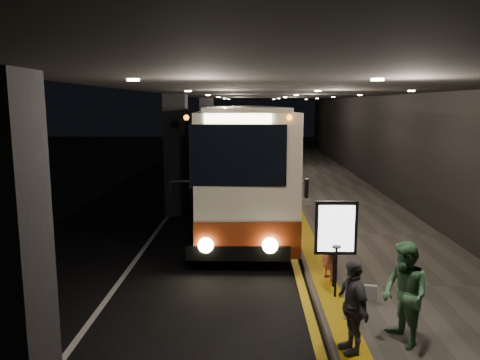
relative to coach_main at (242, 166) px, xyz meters
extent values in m
plane|color=black|center=(-0.91, -3.80, -1.84)|extent=(90.00, 90.00, 0.00)
cube|color=silver|center=(-2.71, 1.20, -1.84)|extent=(0.12, 50.00, 0.01)
cube|color=gold|center=(1.44, 1.20, -1.84)|extent=(0.18, 50.00, 0.01)
cube|color=#514C44|center=(3.84, 1.20, -1.77)|extent=(4.50, 50.00, 0.15)
cube|color=gold|center=(1.94, 1.20, -1.68)|extent=(0.50, 50.00, 0.01)
cube|color=black|center=(6.09, 1.20, 1.16)|extent=(0.10, 50.00, 6.00)
cube|color=black|center=(-2.41, -11.80, 0.36)|extent=(0.80, 0.80, 4.40)
cube|color=black|center=(-2.41, 0.20, 0.36)|extent=(0.80, 0.80, 4.40)
cube|color=black|center=(-2.41, 12.20, 0.36)|extent=(0.80, 0.80, 4.40)
cube|color=black|center=(1.59, 1.20, 2.76)|extent=(9.00, 50.00, 0.40)
cube|color=beige|center=(0.00, 0.02, 0.28)|extent=(2.97, 12.19, 3.43)
cube|color=#933515|center=(0.00, 0.02, -0.98)|extent=(2.99, 12.21, 0.91)
cube|color=black|center=(0.00, -6.06, 1.04)|extent=(2.22, 0.14, 1.41)
cube|color=black|center=(0.00, -5.98, -1.29)|extent=(2.48, 0.34, 0.35)
cylinder|color=black|center=(-1.14, -3.81, -1.34)|extent=(0.28, 1.01, 1.01)
cylinder|color=black|center=(1.14, -3.81, -1.34)|extent=(0.28, 1.01, 1.01)
cylinder|color=black|center=(-1.14, 4.06, -1.34)|extent=(0.28, 1.01, 1.01)
cylinder|color=black|center=(1.14, 4.06, -1.34)|extent=(0.28, 1.01, 1.01)
sphere|color=#FFEAA5|center=(-0.76, -6.07, -1.08)|extent=(0.36, 0.36, 0.36)
sphere|color=#FFEAA5|center=(0.76, -6.07, -1.08)|extent=(0.36, 0.36, 0.36)
cube|color=#FFF2BF|center=(0.00, -6.07, 1.87)|extent=(1.51, 0.11, 0.22)
cube|color=beige|center=(-0.10, 12.26, 0.17)|extent=(2.56, 11.50, 3.25)
cube|color=#933515|center=(-0.10, 12.26, -1.03)|extent=(2.58, 11.52, 0.86)
cube|color=black|center=(-0.10, 6.50, 0.88)|extent=(2.10, 0.09, 1.34)
cube|color=black|center=(-0.10, 6.58, -1.31)|extent=(2.34, 0.28, 0.33)
cylinder|color=black|center=(-1.17, 8.63, -1.36)|extent=(0.27, 0.96, 0.96)
cylinder|color=black|center=(0.98, 8.63, -1.36)|extent=(0.27, 0.96, 0.96)
cylinder|color=black|center=(-1.17, 16.08, -1.36)|extent=(0.27, 0.96, 0.96)
cylinder|color=black|center=(0.98, 16.08, -1.36)|extent=(0.27, 0.96, 0.96)
cube|color=beige|center=(-0.05, 28.21, 0.23)|extent=(2.80, 11.89, 3.35)
cube|color=#933515|center=(-0.05, 28.21, -1.00)|extent=(2.82, 11.91, 0.89)
cube|color=black|center=(-0.05, 22.27, 0.97)|extent=(2.17, 0.12, 1.38)
cube|color=black|center=(-0.05, 22.35, -1.30)|extent=(2.42, 0.32, 0.34)
cylinder|color=black|center=(-1.17, 24.47, -1.35)|extent=(0.28, 0.99, 0.99)
cylinder|color=black|center=(1.06, 24.47, -1.35)|extent=(0.28, 0.99, 0.99)
cylinder|color=black|center=(-1.17, 32.16, -1.35)|extent=(0.28, 0.99, 0.99)
cylinder|color=black|center=(1.06, 32.16, -1.35)|extent=(0.28, 0.99, 0.99)
imported|color=#C5635C|center=(2.07, -6.62, -0.93)|extent=(0.55, 0.65, 1.51)
imported|color=#457C52|center=(2.79, -9.44, -0.83)|extent=(0.71, 0.94, 1.71)
imported|color=#4F4F54|center=(1.89, -9.71, -0.93)|extent=(0.66, 0.98, 1.52)
cube|color=black|center=(2.70, -7.71, -1.54)|extent=(0.27, 0.14, 0.31)
cube|color=silver|center=(2.14, -8.58, -1.53)|extent=(0.29, 0.22, 0.32)
cylinder|color=black|center=(2.09, -7.05, -1.32)|extent=(0.08, 0.08, 0.73)
cube|color=black|center=(2.09, -7.05, -0.38)|extent=(0.89, 0.11, 1.15)
cube|color=white|center=(2.09, -7.11, -0.38)|extent=(0.75, 0.03, 0.99)
cylinder|color=black|center=(2.02, -7.59, -1.16)|extent=(0.05, 0.05, 1.06)
camera|label=1|loc=(0.29, -16.64, 2.20)|focal=35.00mm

